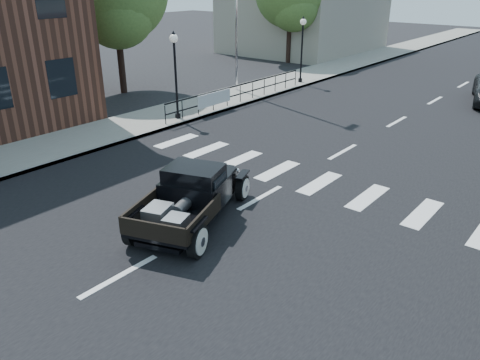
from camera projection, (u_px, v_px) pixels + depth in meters
The scene contains 12 objects.
ground at pixel (214, 224), 12.13m from camera, with size 120.00×120.00×0.00m, color black.
road at pixel (421, 108), 22.76m from camera, with size 14.00×80.00×0.02m, color black.
road_markings at pixel (377, 133), 19.22m from camera, with size 12.00×60.00×0.06m, color silver, non-canonical shape.
sidewalk_left at pixel (278, 84), 27.68m from camera, with size 3.00×80.00×0.15m, color gray.
low_building_left at pixel (304, 20), 39.70m from camera, with size 10.00×12.00×5.00m, color gray.
railing at pixel (240, 92), 23.20m from camera, with size 0.08×10.00×1.00m, color black, non-canonical shape.
banner at pixel (215, 104), 21.82m from camera, with size 0.04×2.20×0.60m, color silver, non-canonical shape.
lamp_post_b at pixel (176, 76), 20.00m from camera, with size 0.36×0.36×3.70m, color black, non-canonical shape.
lamp_post_c at pixel (302, 50), 27.09m from camera, with size 0.36×0.36×3.70m, color black, non-canonical shape.
big_tree_near at pixel (116, 15), 24.31m from camera, with size 5.55×5.55×8.15m, color #44632A, non-canonical shape.
big_tree_far at pixel (290, 9), 33.49m from camera, with size 5.14×5.14×7.55m, color #44632A, non-canonical shape.
hotrod_pickup at pixel (192, 195), 11.99m from camera, with size 2.02×4.33×1.50m, color black, non-canonical shape.
Camera 1 is at (7.28, -7.81, 5.90)m, focal length 35.00 mm.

